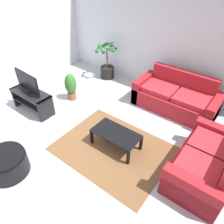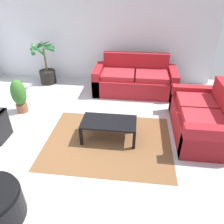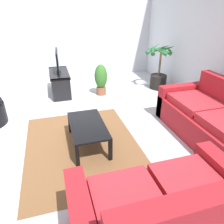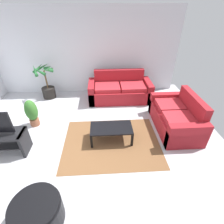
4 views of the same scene
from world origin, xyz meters
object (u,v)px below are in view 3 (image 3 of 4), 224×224
at_px(couch_loveseat, 163,215).
at_px(tv_stand, 60,80).
at_px(couch_main, 214,122).
at_px(potted_palm, 159,71).
at_px(coffee_table, 88,127).
at_px(tv, 58,61).
at_px(potted_plant_small, 101,79).

height_order(couch_loveseat, tv_stand, couch_loveseat).
bearing_deg(couch_loveseat, couch_main, 128.53).
bearing_deg(couch_loveseat, potted_palm, 153.03).
bearing_deg(couch_loveseat, coffee_table, -167.45).
distance_m(tv_stand, potted_palm, 2.50).
distance_m(couch_main, couch_loveseat, 2.03).
bearing_deg(couch_main, tv, -141.34).
distance_m(tv_stand, coffee_table, 2.38).
bearing_deg(potted_palm, potted_plant_small, -89.76).
bearing_deg(potted_plant_small, couch_loveseat, -5.13).
relative_size(tv_stand, coffee_table, 1.16).
bearing_deg(tv_stand, coffee_table, 6.00).
distance_m(couch_loveseat, tv, 4.10).
relative_size(couch_main, tv, 2.37).
relative_size(couch_main, coffee_table, 2.10).
bearing_deg(couch_loveseat, tv_stand, -171.27).
bearing_deg(couch_loveseat, tv, -171.32).
distance_m(couch_loveseat, potted_palm, 4.10).
xyz_separation_m(couch_main, potted_palm, (-2.38, 0.27, 0.14)).
bearing_deg(tv_stand, couch_main, 38.70).
xyz_separation_m(tv_stand, potted_palm, (0.37, 2.48, 0.10)).
height_order(tv_stand, potted_palm, potted_palm).
distance_m(tv_stand, potted_plant_small, 1.02).
height_order(tv, potted_plant_small, tv).
height_order(couch_loveseat, coffee_table, couch_loveseat).
bearing_deg(couch_main, tv_stand, -141.30).
relative_size(couch_loveseat, potted_palm, 1.42).
distance_m(couch_loveseat, coffee_table, 1.70).
xyz_separation_m(tv, potted_plant_small, (0.38, 0.94, -0.40)).
xyz_separation_m(couch_main, potted_plant_small, (-2.38, -1.26, 0.09)).
xyz_separation_m(couch_loveseat, potted_palm, (-3.65, 1.86, 0.15)).
height_order(couch_main, tv, tv).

